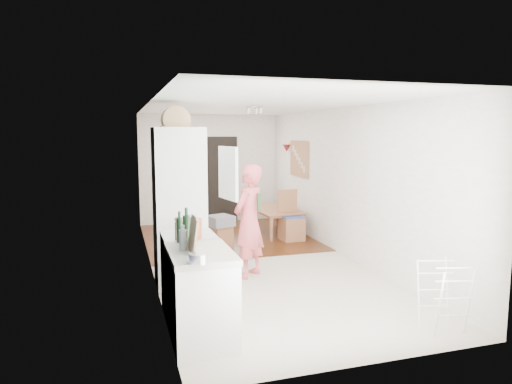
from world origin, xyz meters
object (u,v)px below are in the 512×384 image
dining_chair (292,216)px  stool (221,238)px  drying_rack (443,297)px  person (249,211)px  dining_table (276,223)px

dining_chair → stool: bearing=-171.9°
dining_chair → drying_rack: dining_chair is taller
dining_chair → drying_rack: 4.31m
person → dining_table: 3.01m
dining_table → dining_chair: size_ratio=1.30×
stool → drying_rack: drying_rack is taller
dining_table → stool: bearing=122.6°
dining_chair → stool: 1.53m
dining_chair → drying_rack: size_ratio=1.31×
person → dining_chair: (1.41, 1.91, -0.48)m
drying_rack → dining_chair: bearing=104.8°
dining_chair → stool: (-1.48, -0.31, -0.27)m
dining_chair → dining_table: bearing=93.3°
person → dining_chair: size_ratio=1.98×
person → drying_rack: (1.42, -2.40, -0.59)m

